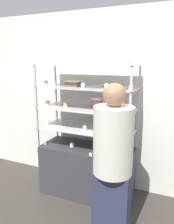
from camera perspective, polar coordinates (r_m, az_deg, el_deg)
ground_plane at (r=3.43m, az=0.00°, el=-20.36°), size 20.00×20.00×0.00m
back_wall at (r=3.29m, az=2.84°, el=2.76°), size 8.00×0.05×2.60m
display_base at (r=3.24m, az=0.00°, el=-15.07°), size 1.29×0.53×0.72m
display_riser_lower at (r=3.00m, az=0.00°, el=-4.49°), size 1.29×0.53×0.28m
display_riser_middle at (r=2.93m, az=0.00°, el=0.77°), size 1.29×0.53×0.28m
display_riser_upper at (r=2.88m, az=0.00°, el=6.26°), size 1.29×0.53×0.28m
display_riser_top at (r=2.86m, az=0.00°, el=11.88°), size 1.29×0.53×0.28m
layer_cake_centerpiece at (r=2.92m, az=2.60°, el=2.48°), size 0.16×0.16×0.14m
sheet_cake_frosted at (r=2.97m, az=-3.71°, el=7.45°), size 0.19×0.15×0.07m
cupcake_0 at (r=3.24m, az=-10.84°, el=-7.69°), size 0.06×0.06×0.07m
cupcake_1 at (r=3.10m, az=-3.98°, el=-8.49°), size 0.06×0.06×0.07m
cupcake_2 at (r=2.94m, az=3.06°, el=-9.67°), size 0.06×0.06×0.07m
cupcake_3 at (r=2.86m, az=10.70°, el=-10.58°), size 0.06×0.06×0.07m
price_tag_0 at (r=2.82m, az=0.97°, el=-11.02°), size 0.04×0.00×0.04m
cupcake_4 at (r=3.17m, az=-10.22°, el=-2.81°), size 0.05×0.05×0.07m
cupcake_5 at (r=2.91m, az=-0.58°, el=-4.09°), size 0.05×0.05×0.07m
cupcake_6 at (r=2.72m, az=10.44°, el=-5.52°), size 0.05×0.05×0.07m
price_tag_1 at (r=2.96m, az=-9.07°, el=-4.14°), size 0.04×0.00×0.04m
cupcake_7 at (r=3.11m, az=-10.29°, el=2.31°), size 0.06×0.06×0.08m
cupcake_8 at (r=2.97m, az=-5.64°, el=1.94°), size 0.06×0.06×0.08m
cupcake_9 at (r=2.73m, az=4.74°, el=0.95°), size 0.06×0.06×0.08m
cupcake_10 at (r=2.64m, az=10.67°, el=0.35°), size 0.06×0.06×0.08m
price_tag_2 at (r=2.56m, az=5.82°, el=-0.25°), size 0.04×0.00×0.04m
cupcake_11 at (r=3.12m, az=-10.69°, el=7.48°), size 0.05×0.05×0.07m
cupcake_12 at (r=2.75m, az=-1.10°, el=6.96°), size 0.05×0.05×0.07m
cupcake_13 at (r=2.68m, az=5.15°, el=6.74°), size 0.05×0.05×0.07m
cupcake_14 at (r=2.58m, az=11.42°, el=6.27°), size 0.05×0.05×0.07m
price_tag_3 at (r=2.82m, az=-8.63°, el=6.74°), size 0.04×0.00×0.04m
cupcake_15 at (r=3.08m, az=-10.66°, el=12.69°), size 0.06×0.06×0.07m
cupcake_16 at (r=2.87m, az=-4.25°, el=12.85°), size 0.06×0.06×0.07m
cupcake_17 at (r=2.71m, az=3.09°, el=12.85°), size 0.06×0.06×0.07m
cupcake_18 at (r=2.54m, az=11.19°, el=12.59°), size 0.06×0.06×0.07m
price_tag_4 at (r=2.69m, az=-4.74°, el=12.56°), size 0.04×0.00×0.04m
donut_glazed at (r=2.77m, az=8.24°, el=12.48°), size 0.15×0.15×0.04m
customer_figure at (r=2.27m, az=6.71°, el=-12.72°), size 0.40×0.40×1.70m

